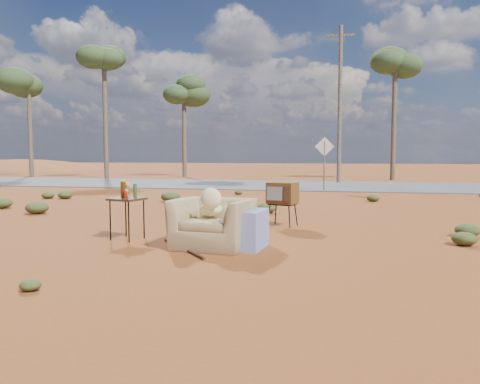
# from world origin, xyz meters

# --- Properties ---
(ground) EXTENTS (140.00, 140.00, 0.00)m
(ground) POSITION_xyz_m (0.00, 0.00, 0.00)
(ground) COLOR brown
(ground) RESTS_ON ground
(highway) EXTENTS (140.00, 7.00, 0.04)m
(highway) POSITION_xyz_m (0.00, 15.00, 0.02)
(highway) COLOR #565659
(highway) RESTS_ON ground
(dirt_mound) EXTENTS (26.00, 18.00, 2.00)m
(dirt_mound) POSITION_xyz_m (-30.00, 34.00, 0.00)
(dirt_mound) COLOR brown
(dirt_mound) RESTS_ON ground
(armchair) EXTENTS (1.48, 0.91, 1.04)m
(armchair) POSITION_xyz_m (0.38, -0.10, 0.49)
(armchair) COLOR #9B8255
(armchair) RESTS_ON ground
(tv_unit) EXTENTS (0.66, 0.59, 0.91)m
(tv_unit) POSITION_xyz_m (1.07, 2.34, 0.67)
(tv_unit) COLOR black
(tv_unit) RESTS_ON ground
(side_table) EXTENTS (0.61, 0.61, 1.02)m
(side_table) POSITION_xyz_m (-1.40, 0.26, 0.75)
(side_table) COLOR #3B2615
(side_table) RESTS_ON ground
(rusty_bar) EXTENTS (1.10, 1.26, 0.04)m
(rusty_bar) POSITION_xyz_m (-0.12, -0.42, 0.02)
(rusty_bar) COLOR #4E2714
(rusty_bar) RESTS_ON ground
(road_sign) EXTENTS (0.78, 0.06, 2.19)m
(road_sign) POSITION_xyz_m (1.50, 12.00, 1.50)
(road_sign) COLOR brown
(road_sign) RESTS_ON ground
(eucalyptus_far_left) EXTENTS (3.20, 3.20, 7.10)m
(eucalyptus_far_left) POSITION_xyz_m (-18.00, 20.00, 5.94)
(eucalyptus_far_left) COLOR brown
(eucalyptus_far_left) RESTS_ON ground
(eucalyptus_left) EXTENTS (3.20, 3.20, 8.10)m
(eucalyptus_left) POSITION_xyz_m (-12.00, 19.00, 6.92)
(eucalyptus_left) COLOR brown
(eucalyptus_left) RESTS_ON ground
(eucalyptus_near_left) EXTENTS (3.20, 3.20, 6.60)m
(eucalyptus_near_left) POSITION_xyz_m (-8.00, 22.00, 5.45)
(eucalyptus_near_left) COLOR brown
(eucalyptus_near_left) RESTS_ON ground
(eucalyptus_center) EXTENTS (3.20, 3.20, 7.60)m
(eucalyptus_center) POSITION_xyz_m (5.00, 21.00, 6.43)
(eucalyptus_center) COLOR brown
(eucalyptus_center) RESTS_ON ground
(utility_pole_center) EXTENTS (1.40, 0.20, 8.00)m
(utility_pole_center) POSITION_xyz_m (2.00, 17.50, 4.15)
(utility_pole_center) COLOR brown
(utility_pole_center) RESTS_ON ground
(scrub_patch) EXTENTS (17.49, 8.07, 0.33)m
(scrub_patch) POSITION_xyz_m (-0.82, 4.41, 0.14)
(scrub_patch) COLOR #434E22
(scrub_patch) RESTS_ON ground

